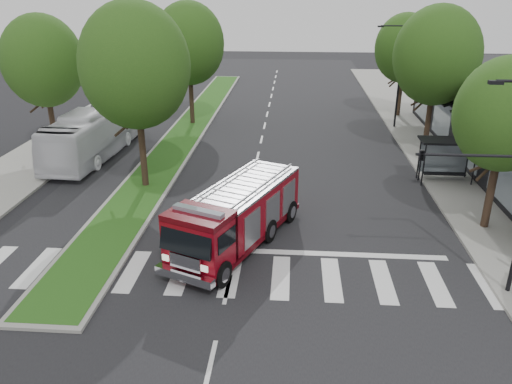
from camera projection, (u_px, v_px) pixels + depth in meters
The scene contains 15 objects.
ground at pixel (239, 240), 22.67m from camera, with size 140.00×140.00×0.00m, color black.
sidewalk_right at pixel (456, 170), 30.98m from camera, with size 5.00×80.00×0.15m, color gray.
sidewalk_left at pixel (36, 160), 32.85m from camera, with size 5.00×80.00×0.15m, color gray.
median at pixel (188, 130), 39.63m from camera, with size 3.00×50.00×0.15m.
bus_shelter at pixel (447, 149), 28.61m from camera, with size 3.20×1.60×2.61m.
tree_right_near at pixel (506, 115), 21.60m from camera, with size 4.40×4.40×8.05m.
tree_right_mid at pixel (437, 56), 32.28m from camera, with size 5.60×5.60×9.72m.
tree_right_far at pixel (405, 48), 41.74m from camera, with size 5.00×5.00×8.73m.
tree_median_near at pixel (135, 66), 26.00m from camera, with size 5.80×5.80×10.16m.
tree_median_far at pixel (189, 44), 39.01m from camera, with size 5.60×5.60×9.72m.
tree_left_mid at pixel (43, 61), 32.32m from camera, with size 5.20×5.20×9.16m.
streetlight_right_near at pixel (506, 177), 16.99m from camera, with size 4.08×0.22×8.00m.
streetlight_right_far at pixel (398, 72), 38.65m from camera, with size 2.11×0.20×8.00m.
fire_engine at pixel (237, 216), 21.79m from camera, with size 5.57×8.69×2.91m.
city_bus at pixel (96, 132), 33.50m from camera, with size 2.70×11.55×3.22m, color white.
Camera 1 is at (2.29, -19.98, 10.70)m, focal length 35.00 mm.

